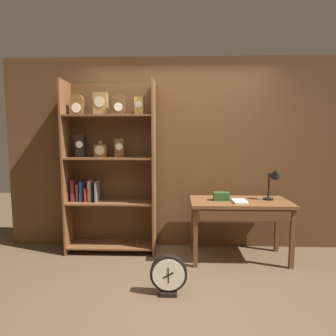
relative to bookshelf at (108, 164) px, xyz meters
name	(u,v)px	position (x,y,z in m)	size (l,w,h in m)	color
ground_plane	(179,301)	(0.94, -1.18, -1.17)	(10.00, 10.00, 0.00)	brown
back_wood_panel	(179,154)	(0.94, 0.21, 0.13)	(4.80, 0.05, 2.60)	brown
bookshelf	(108,164)	(0.00, 0.00, 0.00)	(1.17, 0.38, 2.25)	brown
workbench	(240,208)	(1.69, -0.24, -0.52)	(1.22, 0.60, 0.75)	brown
desk_lamp	(274,178)	(2.11, -0.20, -0.14)	(0.20, 0.20, 0.42)	black
toolbox_small	(221,196)	(1.46, -0.22, -0.37)	(0.20, 0.11, 0.10)	#2D5123
open_repair_manual	(240,201)	(1.67, -0.33, -0.41)	(0.16, 0.22, 0.03)	silver
round_clock_large	(169,275)	(0.84, -1.08, -0.97)	(0.36, 0.11, 0.40)	black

